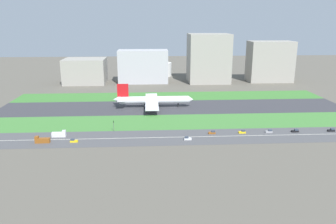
# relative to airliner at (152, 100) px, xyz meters

# --- Properties ---
(ground_plane) EXTENTS (800.00, 800.00, 0.00)m
(ground_plane) POSITION_rel_airliner_xyz_m (16.89, -0.00, -6.23)
(ground_plane) COLOR #5B564C
(runway) EXTENTS (280.00, 46.00, 0.10)m
(runway) POSITION_rel_airliner_xyz_m (16.89, -0.00, -6.18)
(runway) COLOR #38383D
(runway) RESTS_ON ground_plane
(grass_median_north) EXTENTS (280.00, 36.00, 0.10)m
(grass_median_north) POSITION_rel_airliner_xyz_m (16.89, 41.00, -6.18)
(grass_median_north) COLOR #3D7A33
(grass_median_north) RESTS_ON ground_plane
(grass_median_south) EXTENTS (280.00, 36.00, 0.10)m
(grass_median_south) POSITION_rel_airliner_xyz_m (16.89, -41.00, -6.18)
(grass_median_south) COLOR #427F38
(grass_median_south) RESTS_ON ground_plane
(highway) EXTENTS (280.00, 28.00, 0.10)m
(highway) POSITION_rel_airliner_xyz_m (16.89, -73.00, -6.18)
(highway) COLOR #4C4C4F
(highway) RESTS_ON ground_plane
(highway_centerline) EXTENTS (266.00, 0.50, 0.01)m
(highway_centerline) POSITION_rel_airliner_xyz_m (16.89, -73.00, -6.13)
(highway_centerline) COLOR silver
(highway_centerline) RESTS_ON highway
(airliner) EXTENTS (65.00, 56.00, 19.70)m
(airliner) POSITION_rel_airliner_xyz_m (0.00, 0.00, 0.00)
(airliner) COLOR white
(airliner) RESTS_ON runway
(car_1) EXTENTS (4.40, 1.80, 2.00)m
(car_1) POSITION_rel_airliner_xyz_m (73.15, -68.00, -5.31)
(car_1) COLOR #99999E
(car_1) RESTS_ON highway
(truck_0) EXTENTS (8.40, 2.50, 4.00)m
(truck_0) POSITION_rel_airliner_xyz_m (-57.57, -68.00, -4.56)
(truck_0) COLOR silver
(truck_0) RESTS_ON highway
(car_0) EXTENTS (4.40, 1.80, 2.00)m
(car_0) POSITION_rel_airliner_xyz_m (90.09, -68.00, -5.31)
(car_0) COLOR black
(car_0) RESTS_ON highway
(car_5) EXTENTS (4.40, 1.80, 2.00)m
(car_5) POSITION_rel_airliner_xyz_m (-46.91, -78.00, -5.31)
(car_5) COLOR yellow
(car_5) RESTS_ON highway
(car_6) EXTENTS (4.40, 1.80, 2.00)m
(car_6) POSITION_rel_airliner_xyz_m (19.92, -78.00, -5.31)
(car_6) COLOR silver
(car_6) RESTS_ON highway
(car_3) EXTENTS (4.40, 1.80, 2.00)m
(car_3) POSITION_rel_airliner_xyz_m (55.94, -68.00, -5.31)
(car_3) COLOR yellow
(car_3) RESTS_ON highway
(car_2) EXTENTS (4.40, 1.80, 2.00)m
(car_2) POSITION_rel_airliner_xyz_m (113.81, -68.00, -5.31)
(car_2) COLOR black
(car_2) RESTS_ON highway
(car_4) EXTENTS (4.40, 1.80, 2.00)m
(car_4) POSITION_rel_airliner_xyz_m (36.72, -68.00, -5.31)
(car_4) COLOR brown
(car_4) RESTS_ON highway
(truck_1) EXTENTS (8.40, 2.50, 4.00)m
(truck_1) POSITION_rel_airliner_xyz_m (-64.94, -78.00, -4.56)
(truck_1) COLOR brown
(truck_1) RESTS_ON highway
(traffic_light) EXTENTS (0.36, 0.50, 7.20)m
(traffic_light) POSITION_rel_airliner_xyz_m (-25.28, -60.01, -1.94)
(traffic_light) COLOR #4C4C51
(traffic_light) RESTS_ON highway
(terminal_building) EXTENTS (45.30, 36.90, 27.46)m
(terminal_building) POSITION_rel_airliner_xyz_m (-73.11, 114.00, 7.50)
(terminal_building) COLOR #9E998E
(terminal_building) RESTS_ON ground_plane
(hangar_building) EXTENTS (55.28, 25.26, 36.62)m
(hangar_building) POSITION_rel_airliner_xyz_m (-8.41, 114.00, 12.08)
(hangar_building) COLOR #B2B2B7
(hangar_building) RESTS_ON ground_plane
(office_tower) EXTENTS (45.64, 38.64, 54.16)m
(office_tower) POSITION_rel_airliner_xyz_m (65.75, 114.00, 20.85)
(office_tower) COLOR #9E998E
(office_tower) RESTS_ON ground_plane
(cargo_warehouse) EXTENTS (49.47, 27.42, 45.79)m
(cargo_warehouse) POSITION_rel_airliner_xyz_m (137.15, 114.00, 16.66)
(cargo_warehouse) COLOR #9E998E
(cargo_warehouse) RESTS_ON ground_plane
(fuel_tank_west) EXTENTS (22.42, 22.42, 16.97)m
(fuel_tank_west) POSITION_rel_airliner_xyz_m (15.61, 159.00, 2.25)
(fuel_tank_west) COLOR silver
(fuel_tank_west) RESTS_ON ground_plane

